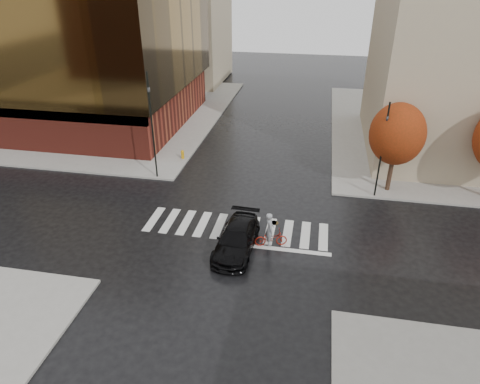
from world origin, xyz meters
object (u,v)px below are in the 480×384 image
object	(u,v)px
sedan	(237,239)
traffic_light_nw	(151,118)
traffic_light_ne	(383,145)
fire_hydrant	(183,154)
cyclist	(270,235)

from	to	relation	value
sedan	traffic_light_nw	bearing A→B (deg)	136.91
sedan	traffic_light_nw	world-z (taller)	traffic_light_nw
sedan	traffic_light_ne	distance (m)	12.18
fire_hydrant	traffic_light_nw	bearing A→B (deg)	-103.93
cyclist	traffic_light_nw	distance (m)	12.90
cyclist	fire_hydrant	bearing A→B (deg)	23.74
cyclist	traffic_light_nw	xyz separation A→B (m)	(-9.80, 7.30, 4.12)
sedan	cyclist	size ratio (longest dim) A/B	2.34
sedan	fire_hydrant	distance (m)	13.72
traffic_light_nw	fire_hydrant	xyz separation A→B (m)	(0.92, 3.70, -4.30)
traffic_light_nw	fire_hydrant	size ratio (longest dim) A/B	10.67
cyclist	traffic_light_ne	bearing A→B (deg)	-57.37
cyclist	traffic_light_ne	distance (m)	10.37
fire_hydrant	sedan	bearing A→B (deg)	-59.32
sedan	fire_hydrant	bearing A→B (deg)	123.24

